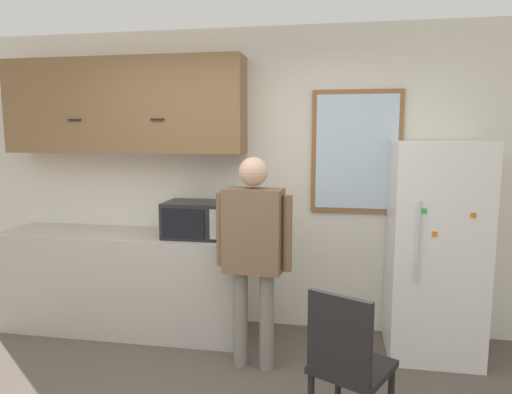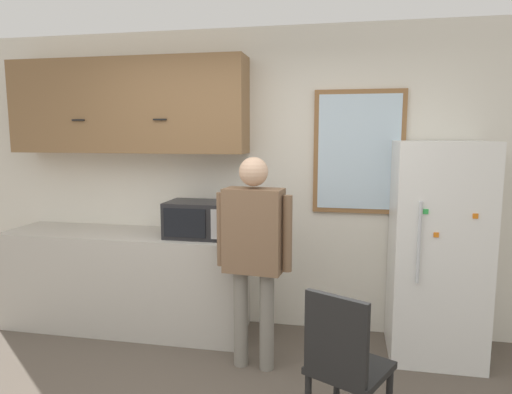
{
  "view_description": "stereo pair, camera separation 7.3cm",
  "coord_description": "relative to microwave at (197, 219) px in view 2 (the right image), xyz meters",
  "views": [
    {
      "loc": [
        0.79,
        -2.12,
        1.78
      ],
      "look_at": [
        0.23,
        1.07,
        1.32
      ],
      "focal_mm": 32.0,
      "sensor_mm": 36.0,
      "label": 1
    },
    {
      "loc": [
        0.86,
        -2.11,
        1.78
      ],
      "look_at": [
        0.23,
        1.07,
        1.32
      ],
      "focal_mm": 32.0,
      "sensor_mm": 36.0,
      "label": 2
    }
  ],
  "objects": [
    {
      "name": "chair",
      "position": [
        1.27,
        -1.21,
        -0.55
      ],
      "size": [
        0.55,
        0.55,
        0.91
      ],
      "rotation": [
        0.0,
        0.0,
        2.67
      ],
      "color": "black",
      "rests_on": "ground_plane"
    },
    {
      "name": "refrigerator",
      "position": [
        1.97,
        0.02,
        -0.18
      ],
      "size": [
        0.7,
        0.68,
        1.72
      ],
      "color": "white",
      "rests_on": "ground_plane"
    },
    {
      "name": "counter",
      "position": [
        -0.71,
        0.04,
        -0.6
      ],
      "size": [
        2.2,
        0.63,
        0.89
      ],
      "color": "#BCB7AD",
      "rests_on": "ground_plane"
    },
    {
      "name": "microwave",
      "position": [
        0.0,
        0.0,
        0.0
      ],
      "size": [
        0.51,
        0.39,
        0.31
      ],
      "color": "#232326",
      "rests_on": "counter"
    },
    {
      "name": "upper_cabinets",
      "position": [
        -0.71,
        0.19,
        0.98
      ],
      "size": [
        2.2,
        0.35,
        0.83
      ],
      "color": "olive"
    },
    {
      "name": "person",
      "position": [
        0.59,
        -0.47,
        -0.07
      ],
      "size": [
        0.58,
        0.26,
        1.61
      ],
      "rotation": [
        0.0,
        0.0,
        -0.1
      ],
      "color": "gray",
      "rests_on": "ground_plane"
    },
    {
      "name": "window",
      "position": [
        1.35,
        0.34,
        0.57
      ],
      "size": [
        0.77,
        0.05,
        1.06
      ],
      "color": "olive"
    },
    {
      "name": "back_wall",
      "position": [
        0.39,
        0.38,
        0.31
      ],
      "size": [
        6.0,
        0.06,
        2.7
      ],
      "color": "silver",
      "rests_on": "ground_plane"
    }
  ]
}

